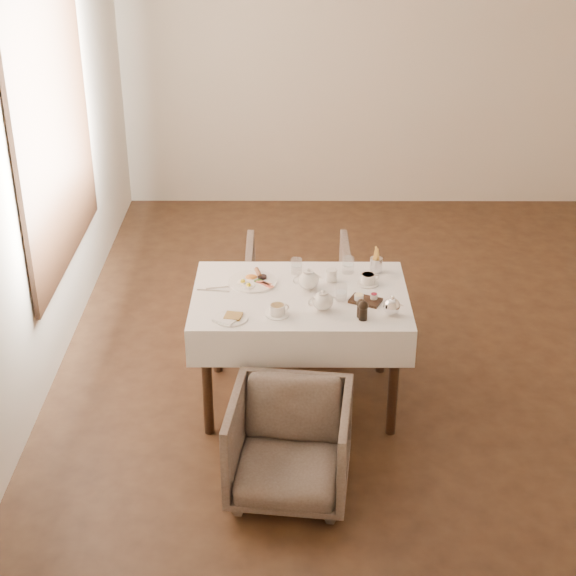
{
  "coord_description": "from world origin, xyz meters",
  "views": [
    {
      "loc": [
        -0.69,
        -5.49,
        3.19
      ],
      "look_at": [
        -0.71,
        -0.92,
        0.82
      ],
      "focal_mm": 55.0,
      "sensor_mm": 36.0,
      "label": 1
    }
  ],
  "objects_px": {
    "teapot_centre": "(308,279)",
    "armchair_near": "(290,445)",
    "breakfast_plate": "(253,281)",
    "table": "(300,311)",
    "armchair_far": "(298,290)"
  },
  "relations": [
    {
      "from": "armchair_near",
      "to": "armchair_far",
      "type": "distance_m",
      "value": 1.71
    },
    {
      "from": "armchair_far",
      "to": "breakfast_plate",
      "type": "relative_size",
      "value": 2.5
    },
    {
      "from": "table",
      "to": "breakfast_plate",
      "type": "height_order",
      "value": "breakfast_plate"
    },
    {
      "from": "teapot_centre",
      "to": "armchair_near",
      "type": "bearing_deg",
      "value": -104.25
    },
    {
      "from": "table",
      "to": "armchair_near",
      "type": "height_order",
      "value": "table"
    },
    {
      "from": "teapot_centre",
      "to": "breakfast_plate",
      "type": "bearing_deg",
      "value": 158.23
    },
    {
      "from": "armchair_near",
      "to": "teapot_centre",
      "type": "xyz_separation_m",
      "value": [
        0.11,
        0.92,
        0.53
      ]
    },
    {
      "from": "armchair_far",
      "to": "breakfast_plate",
      "type": "distance_m",
      "value": 0.87
    },
    {
      "from": "armchair_near",
      "to": "armchair_far",
      "type": "relative_size",
      "value": 0.88
    },
    {
      "from": "breakfast_plate",
      "to": "teapot_centre",
      "type": "bearing_deg",
      "value": -3.45
    },
    {
      "from": "breakfast_plate",
      "to": "teapot_centre",
      "type": "xyz_separation_m",
      "value": [
        0.33,
        -0.09,
        0.06
      ]
    },
    {
      "from": "armchair_far",
      "to": "teapot_centre",
      "type": "height_order",
      "value": "teapot_centre"
    },
    {
      "from": "table",
      "to": "teapot_centre",
      "type": "relative_size",
      "value": 7.46
    },
    {
      "from": "armchair_far",
      "to": "breakfast_plate",
      "type": "height_order",
      "value": "breakfast_plate"
    },
    {
      "from": "table",
      "to": "armchair_near",
      "type": "relative_size",
      "value": 1.98
    }
  ]
}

